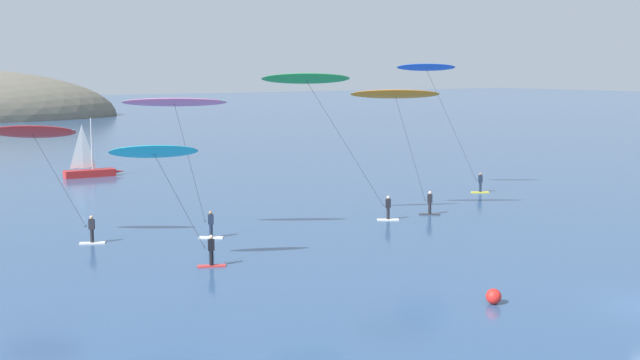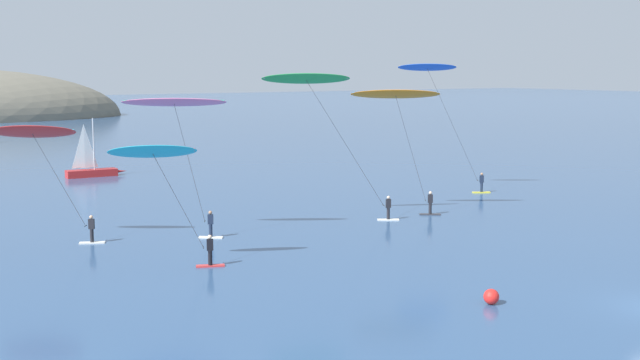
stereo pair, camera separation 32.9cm
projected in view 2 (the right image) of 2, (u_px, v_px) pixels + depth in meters
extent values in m
cube|color=#B22323|center=(92.00, 173.00, 77.93)|extent=(4.87, 1.65, 0.70)
cone|color=#B22323|center=(116.00, 171.00, 79.11)|extent=(2.19, 0.78, 0.67)
cylinder|color=#B2B2B7|center=(94.00, 144.00, 77.68)|extent=(0.12, 0.12, 5.00)
pyramid|color=white|center=(84.00, 146.00, 77.26)|extent=(1.80, 0.17, 4.25)
cylinder|color=#A5A5AD|center=(85.00, 167.00, 77.55)|extent=(1.80, 0.17, 0.08)
cube|color=silver|center=(388.00, 220.00, 55.47)|extent=(1.49, 1.12, 0.08)
cylinder|color=black|center=(388.00, 213.00, 55.41)|extent=(0.22, 0.22, 0.80)
cube|color=black|center=(388.00, 203.00, 55.31)|extent=(0.39, 0.32, 0.60)
sphere|color=beige|center=(388.00, 197.00, 55.25)|extent=(0.22, 0.22, 0.22)
cylinder|color=black|center=(383.00, 205.00, 55.27)|extent=(0.26, 0.52, 0.04)
ellipsoid|color=green|center=(306.00, 79.00, 53.23)|extent=(5.88, 3.37, 0.86)
cylinder|color=#D660B7|center=(306.00, 78.00, 53.23)|extent=(5.25, 2.43, 0.16)
cylinder|color=#333338|center=(345.00, 144.00, 54.26)|extent=(4.95, 2.20, 8.61)
cube|color=yellow|center=(481.00, 192.00, 67.75)|extent=(1.52, 1.04, 0.08)
cylinder|color=#192338|center=(481.00, 187.00, 67.69)|extent=(0.22, 0.22, 0.80)
cube|color=#192338|center=(482.00, 179.00, 67.59)|extent=(0.39, 0.35, 0.60)
sphere|color=#9E7051|center=(482.00, 174.00, 67.54)|extent=(0.22, 0.22, 0.22)
cylinder|color=black|center=(478.00, 180.00, 67.61)|extent=(0.33, 0.49, 0.04)
ellipsoid|color=blue|center=(427.00, 67.00, 66.29)|extent=(4.77, 3.65, 0.75)
cylinder|color=gold|center=(427.00, 67.00, 66.28)|extent=(3.99, 2.63, 0.16)
cylinder|color=#333338|center=(453.00, 125.00, 66.95)|extent=(3.77, 2.42, 9.38)
cube|color=red|center=(210.00, 266.00, 42.47)|extent=(1.54, 0.95, 0.08)
cylinder|color=black|center=(210.00, 258.00, 42.41)|extent=(0.22, 0.22, 0.80)
cube|color=black|center=(210.00, 245.00, 42.31)|extent=(0.39, 0.31, 0.60)
sphere|color=beige|center=(210.00, 237.00, 42.25)|extent=(0.22, 0.22, 0.22)
cylinder|color=black|center=(203.00, 247.00, 42.26)|extent=(0.24, 0.53, 0.04)
ellipsoid|color=#23B2C6|center=(152.00, 151.00, 41.08)|extent=(4.69, 2.87, 0.92)
cylinder|color=#DB4C38|center=(152.00, 151.00, 41.07)|extent=(4.06, 1.74, 0.16)
cylinder|color=#333338|center=(178.00, 201.00, 41.68)|extent=(2.34, 0.95, 5.04)
cube|color=#2D2D33|center=(430.00, 214.00, 57.50)|extent=(1.45, 1.21, 0.08)
cylinder|color=black|center=(430.00, 208.00, 57.44)|extent=(0.22, 0.22, 0.80)
cube|color=black|center=(430.00, 199.00, 57.35)|extent=(0.39, 0.35, 0.60)
sphere|color=beige|center=(430.00, 193.00, 57.29)|extent=(0.22, 0.22, 0.22)
cylinder|color=black|center=(425.00, 200.00, 57.35)|extent=(0.32, 0.49, 0.04)
ellipsoid|color=orange|center=(396.00, 94.00, 56.25)|extent=(6.05, 4.36, 0.80)
cylinder|color=#0F7FE5|center=(396.00, 93.00, 56.24)|extent=(5.21, 3.26, 0.16)
cylinder|color=#333338|center=(411.00, 148.00, 56.81)|extent=(1.95, 1.20, 7.48)
cube|color=silver|center=(92.00, 243.00, 48.12)|extent=(1.53, 0.98, 0.08)
cylinder|color=black|center=(92.00, 235.00, 48.06)|extent=(0.22, 0.22, 0.80)
cube|color=black|center=(91.00, 224.00, 47.96)|extent=(0.39, 0.35, 0.60)
sphere|color=tan|center=(91.00, 217.00, 47.90)|extent=(0.22, 0.22, 0.22)
cylinder|color=black|center=(86.00, 226.00, 47.97)|extent=(0.33, 0.49, 0.04)
ellipsoid|color=red|center=(32.00, 132.00, 47.17)|extent=(5.22, 4.10, 0.99)
cylinder|color=#23D6DB|center=(32.00, 131.00, 47.16)|extent=(4.25, 2.77, 0.16)
cylinder|color=#333338|center=(59.00, 180.00, 47.58)|extent=(2.51, 1.60, 5.58)
cube|color=silver|center=(211.00, 237.00, 49.64)|extent=(1.45, 1.21, 0.08)
cylinder|color=#192338|center=(211.00, 230.00, 49.58)|extent=(0.22, 0.22, 0.80)
cube|color=#192338|center=(210.00, 219.00, 49.48)|extent=(0.39, 0.34, 0.60)
sphere|color=#9E7051|center=(210.00, 213.00, 49.42)|extent=(0.22, 0.22, 0.22)
cylinder|color=black|center=(205.00, 221.00, 49.48)|extent=(0.31, 0.50, 0.04)
ellipsoid|color=pink|center=(174.00, 102.00, 48.38)|extent=(6.11, 4.19, 0.69)
cylinder|color=#14895B|center=(174.00, 101.00, 48.37)|extent=(5.32, 3.13, 0.16)
cylinder|color=#333338|center=(190.00, 163.00, 48.94)|extent=(1.51, 0.88, 7.24)
sphere|color=red|center=(491.00, 297.00, 35.59)|extent=(0.70, 0.70, 0.70)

